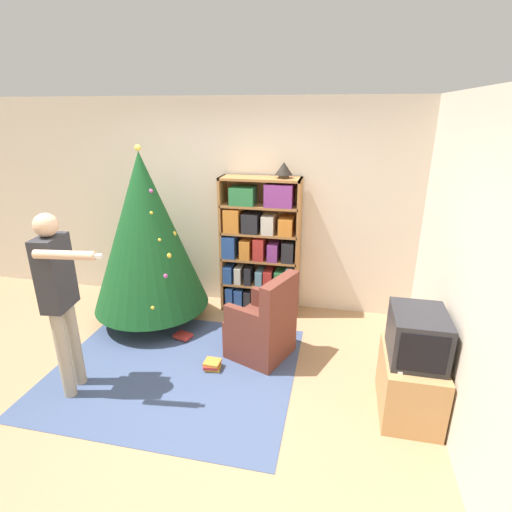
{
  "coord_description": "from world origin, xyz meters",
  "views": [
    {
      "loc": [
        1.21,
        -2.85,
        2.44
      ],
      "look_at": [
        0.41,
        0.85,
        1.05
      ],
      "focal_mm": 28.0,
      "sensor_mm": 36.0,
      "label": 1
    }
  ],
  "objects": [
    {
      "name": "table_lamp",
      "position": [
        0.55,
        1.71,
        1.81
      ],
      "size": [
        0.2,
        0.2,
        0.18
      ],
      "color": "#473828",
      "rests_on": "bookshelf"
    },
    {
      "name": "ground_plane",
      "position": [
        0.0,
        0.0,
        0.0
      ],
      "size": [
        14.0,
        14.0,
        0.0
      ],
      "primitive_type": "plane",
      "color": "#9E7A56"
    },
    {
      "name": "book_pile_by_chair",
      "position": [
        0.08,
        0.34,
        0.05
      ],
      "size": [
        0.18,
        0.17,
        0.09
      ],
      "color": "gold",
      "rests_on": "ground_plane"
    },
    {
      "name": "tv_stand",
      "position": [
        1.9,
        0.14,
        0.27
      ],
      "size": [
        0.47,
        0.71,
        0.54
      ],
      "color": "tan",
      "rests_on": "ground_plane"
    },
    {
      "name": "bookshelf",
      "position": [
        0.28,
        1.7,
        0.86
      ],
      "size": [
        0.96,
        0.33,
        1.71
      ],
      "color": "#A8703D",
      "rests_on": "ground_plane"
    },
    {
      "name": "armchair",
      "position": [
        0.53,
        0.69,
        0.32
      ],
      "size": [
        0.74,
        0.73,
        0.92
      ],
      "rotation": [
        0.0,
        0.0,
        -1.95
      ],
      "color": "brown",
      "rests_on": "ground_plane"
    },
    {
      "name": "game_remote",
      "position": [
        1.76,
        -0.07,
        0.55
      ],
      "size": [
        0.04,
        0.12,
        0.02
      ],
      "color": "white",
      "rests_on": "tv_stand"
    },
    {
      "name": "christmas_tree",
      "position": [
        -0.94,
        1.15,
        1.12
      ],
      "size": [
        1.34,
        1.34,
        2.1
      ],
      "color": "#4C3323",
      "rests_on": "ground_plane"
    },
    {
      "name": "wall_back",
      "position": [
        0.0,
        1.94,
        1.3
      ],
      "size": [
        8.0,
        0.1,
        2.6
      ],
      "color": "beige",
      "rests_on": "ground_plane"
    },
    {
      "name": "television",
      "position": [
        1.9,
        0.14,
        0.74
      ],
      "size": [
        0.42,
        0.54,
        0.4
      ],
      "color": "#28282D",
      "rests_on": "tv_stand"
    },
    {
      "name": "book_pile_near_tree",
      "position": [
        -0.42,
        0.81,
        0.03
      ],
      "size": [
        0.22,
        0.19,
        0.05
      ],
      "color": "#232328",
      "rests_on": "ground_plane"
    },
    {
      "name": "standing_person",
      "position": [
        -1.07,
        -0.21,
        1.0
      ],
      "size": [
        0.66,
        0.47,
        1.68
      ],
      "rotation": [
        0.0,
        0.0,
        -1.45
      ],
      "color": "#9E937F",
      "rests_on": "ground_plane"
    },
    {
      "name": "wall_right",
      "position": [
        2.2,
        0.0,
        1.3
      ],
      "size": [
        0.1,
        8.0,
        2.6
      ],
      "color": "beige",
      "rests_on": "ground_plane"
    },
    {
      "name": "area_rug",
      "position": [
        -0.29,
        0.25,
        0.0
      ],
      "size": [
        2.38,
        1.99,
        0.01
      ],
      "color": "#3D4C70",
      "rests_on": "ground_plane"
    }
  ]
}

